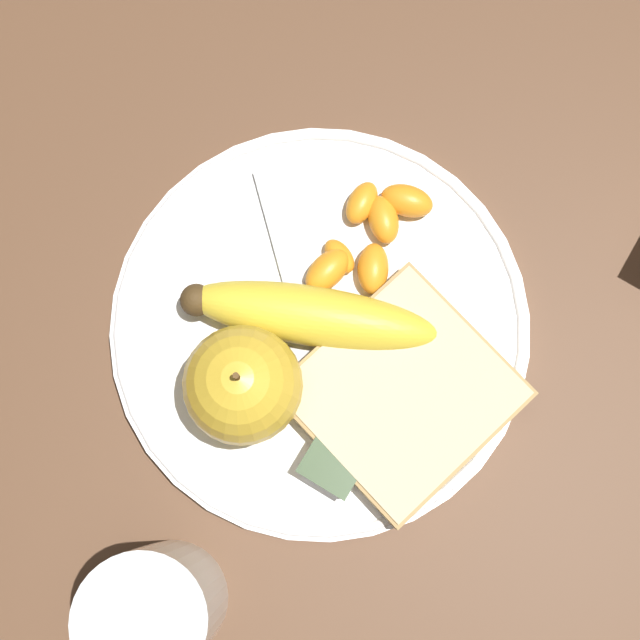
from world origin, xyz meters
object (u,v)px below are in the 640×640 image
jam_packet (337,456)px  apple (243,385)px  plate (320,327)px  banana (307,317)px  bread_slice (402,394)px  fork (301,315)px  juice_glass (157,608)px

jam_packet → apple: bearing=85.1°
jam_packet → plate: bearing=38.3°
banana → bread_slice: banana is taller
jam_packet → banana: bearing=43.3°
plate → jam_packet: 0.09m
bread_slice → fork: (0.01, 0.08, -0.01)m
juice_glass → bread_slice: 0.19m
bread_slice → jam_packet: bearing=164.7°
banana → jam_packet: size_ratio=3.81×
juice_glass → bread_slice: (0.18, -0.06, -0.02)m
plate → banana: bearing=107.8°
apple → banana: size_ratio=0.50×
plate → fork: size_ratio=1.98×
fork → bread_slice: bearing=35.5°
juice_glass → fork: 0.20m
plate → jam_packet: jam_packet is taller
juice_glass → banana: juice_glass is taller
plate → apple: apple is taller
plate → juice_glass: 0.20m
juice_glass → jam_packet: 0.14m
juice_glass → banana: 0.19m
juice_glass → bread_slice: juice_glass is taller
bread_slice → juice_glass: bearing=162.0°
juice_glass → banana: bearing=4.8°
plate → jam_packet: size_ratio=6.43×
juice_glass → bread_slice: bearing=-18.0°
bread_slice → jam_packet: (-0.05, 0.01, -0.00)m
banana → fork: 0.02m
plate → bread_slice: bearing=-100.3°
juice_glass → jam_packet: (0.13, -0.04, -0.02)m
plate → jam_packet: (-0.07, -0.05, 0.01)m
juice_glass → fork: bearing=6.5°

